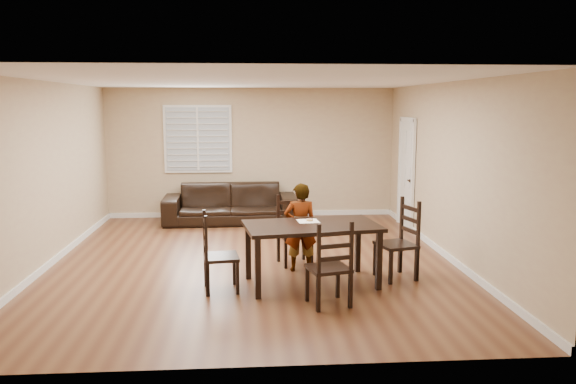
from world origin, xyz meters
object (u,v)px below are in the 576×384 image
object	(u,v)px
chair_far	(333,269)
chair_left	(211,256)
chair_near	(292,232)
chair_right	(404,242)
child	(300,227)
dining_table	(312,231)
donut	(310,220)
sofa	(230,204)

from	to	relation	value
chair_far	chair_left	distance (m)	1.61
chair_near	chair_far	world-z (taller)	chair_far
chair_right	child	bearing A→B (deg)	-122.22
dining_table	donut	bearing A→B (deg)	83.66
sofa	donut	bearing A→B (deg)	-73.99
dining_table	chair_far	xyz separation A→B (m)	(0.14, -0.90, -0.26)
chair_right	sofa	world-z (taller)	chair_right
chair_near	sofa	distance (m)	3.11
child	dining_table	bearing A→B (deg)	96.99
dining_table	chair_right	world-z (taller)	chair_right
child	chair_far	bearing A→B (deg)	97.45
chair_right	sofa	size ratio (longest dim) A/B	0.41
child	chair_near	bearing A→B (deg)	-81.74
chair_near	child	world-z (taller)	child
dining_table	child	distance (m)	0.63
dining_table	chair_near	size ratio (longest dim) A/B	1.80
chair_near	sofa	size ratio (longest dim) A/B	0.39
child	sofa	world-z (taller)	child
chair_right	chair_left	bearing A→B (deg)	-97.11
dining_table	chair_right	distance (m)	1.34
chair_right	donut	xyz separation A→B (m)	(-1.31, -0.01, 0.34)
chair_far	sofa	world-z (taller)	chair_far
sofa	chair_far	bearing A→B (deg)	-76.00
child	donut	size ratio (longest dim) A/B	13.92
chair_left	chair_right	world-z (taller)	chair_right
dining_table	chair_far	bearing A→B (deg)	-89.22
donut	chair_left	bearing A→B (deg)	-163.49
chair_right	child	distance (m)	1.46
chair_near	sofa	bearing A→B (deg)	96.01
chair_near	chair_far	xyz separation A→B (m)	(0.31, -1.99, 0.00)
chair_near	child	distance (m)	0.50
dining_table	chair_left	world-z (taller)	chair_left
dining_table	chair_far	size ratio (longest dim) A/B	1.79
chair_left	donut	bearing A→B (deg)	-80.79
dining_table	donut	size ratio (longest dim) A/B	20.30
child	donut	world-z (taller)	child
chair_near	donut	xyz separation A→B (m)	(0.16, -0.89, 0.37)
chair_far	donut	distance (m)	1.17
dining_table	chair_right	bearing A→B (deg)	0.74
child	sofa	size ratio (longest dim) A/B	0.48
chair_far	child	distance (m)	1.55
chair_near	donut	size ratio (longest dim) A/B	11.28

